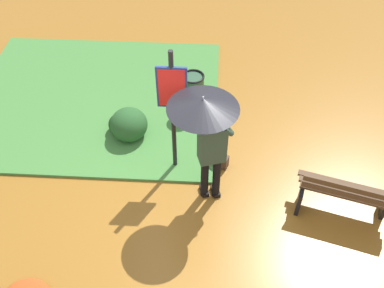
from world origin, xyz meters
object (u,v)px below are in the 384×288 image
at_px(park_bench, 346,195).
at_px(trash_bin, 193,94).
at_px(person_with_umbrella, 207,124).
at_px(handbag, 219,160).
at_px(info_sign_post, 173,101).

height_order(park_bench, trash_bin, trash_bin).
bearing_deg(person_with_umbrella, handbag, -108.89).
xyz_separation_m(handbag, trash_bin, (0.52, -1.37, 0.29)).
relative_size(park_bench, trash_bin, 1.72).
xyz_separation_m(handbag, park_bench, (-1.87, 0.82, 0.28)).
relative_size(info_sign_post, park_bench, 1.60).
relative_size(person_with_umbrella, info_sign_post, 0.89).
bearing_deg(handbag, park_bench, 156.29).
xyz_separation_m(person_with_umbrella, park_bench, (-2.09, 0.18, -1.15)).
xyz_separation_m(person_with_umbrella, info_sign_post, (0.52, -0.57, -0.11)).
distance_m(info_sign_post, handbag, 1.51).
height_order(info_sign_post, trash_bin, info_sign_post).
xyz_separation_m(person_with_umbrella, trash_bin, (0.30, -2.00, -1.13)).
distance_m(handbag, park_bench, 2.07).
relative_size(person_with_umbrella, trash_bin, 2.45).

